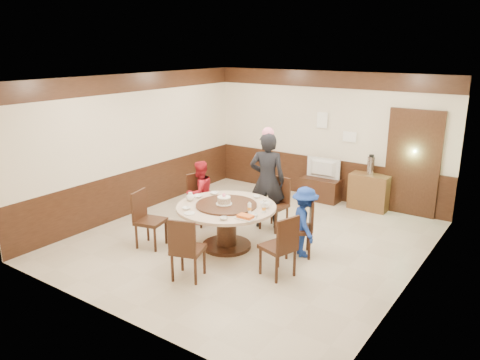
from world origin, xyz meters
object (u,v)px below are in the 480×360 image
Objects in this scene: television at (322,169)px; tv_stand at (321,189)px; thermos at (371,166)px; birthday_cake at (224,200)px; banquet_table at (226,218)px; person_standing at (267,180)px; side_cabinet at (369,192)px; person_blue at (305,222)px; shrimp_platter at (245,217)px; person_red at (200,193)px.

tv_stand is at bearing 180.00° from television.
thermos reaches higher than tv_stand.
birthday_cake is 0.32× the size of tv_stand.
tv_stand is (0.21, 3.23, -0.28)m from banquet_table.
person_standing is 2.40m from thermos.
birthday_cake is at bearing -111.95° from side_cabinet.
person_blue is at bearing 124.93° from person_standing.
birthday_cake is 0.90× the size of shrimp_platter.
tv_stand is (-0.39, 3.56, -0.53)m from shrimp_platter.
person_red is (-1.09, 0.62, 0.08)m from banquet_table.
birthday_cake is 0.71m from shrimp_platter.
side_cabinet is at bearing 79.20° from shrimp_platter.
tv_stand is 1.09m from side_cabinet.
thermos is (1.32, 3.29, 0.10)m from birthday_cake.
television is at bearing 0.00° from tv_stand.
banquet_table is 1.35× the size of person_red.
birthday_cake is (1.06, -0.65, 0.23)m from person_red.
shrimp_platter is (-0.62, -0.79, 0.20)m from person_blue.
person_red is at bearing 150.72° from shrimp_platter.
birthday_cake is at bearing 70.04° from person_blue.
banquet_table reaches higher than side_cabinet.
person_blue is at bearing 21.17° from birthday_cake.
shrimp_platter is (1.70, -0.95, 0.16)m from person_red.
television is 1.09m from thermos.
person_blue is at bearing 109.21° from television.
person_red reaches higher than shrimp_platter.
person_standing reaches higher than tv_stand.
shrimp_platter is at bearing 95.47° from television.
tv_stand is at bearing 86.20° from banquet_table.
person_red reaches higher than person_blue.
shrimp_platter is 0.35× the size of tv_stand.
tv_stand is (0.16, 2.03, -0.66)m from person_standing.
person_blue reaches higher than shrimp_platter.
television is at bearing 96.32° from shrimp_platter.
person_blue is at bearing 98.17° from person_red.
person_standing is 1.48× the size of person_red.
tv_stand is 1.06× the size of side_cabinet.
person_blue is at bearing -91.21° from thermos.
shrimp_platter is at bearing 72.86° from person_red.
person_red is 1.26m from birthday_cake.
person_red is (-1.15, -0.58, -0.29)m from person_standing.
television is 1.13m from side_cabinet.
birthday_cake is (-0.09, -1.23, -0.06)m from person_standing.
person_red reaches higher than television.
banquet_table is 0.31m from birthday_cake.
person_standing is 6.70× the size of birthday_cake.
person_standing reaches higher than thermos.
person_blue is 2.81m from side_cabinet.
banquet_table is 1.26m from person_red.
tv_stand is at bearing -117.23° from person_standing.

